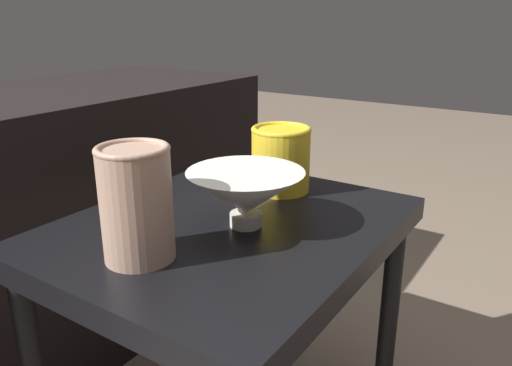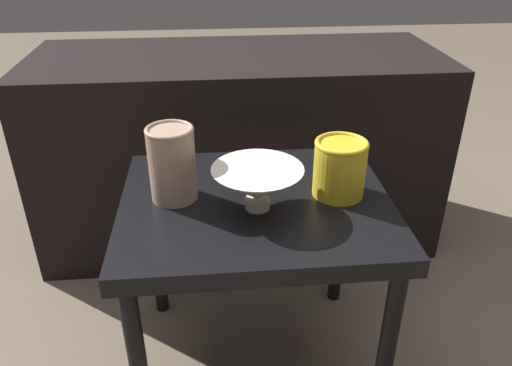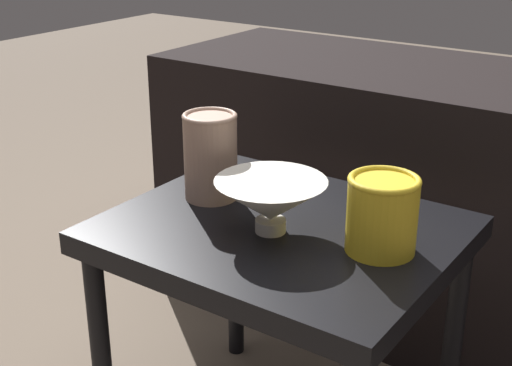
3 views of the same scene
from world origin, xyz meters
The scene contains 5 objects.
table centered at (0.00, 0.00, 0.42)m, with size 0.58×0.48×0.48m.
couch_backdrop centered at (0.00, 0.61, 0.32)m, with size 1.27×0.50×0.63m.
bowl centered at (0.00, -0.03, 0.53)m, with size 0.19×0.19×0.09m.
vase_textured_left centered at (-0.17, 0.03, 0.56)m, with size 0.10×0.10×0.16m.
vase_colorful_right centered at (0.18, 0.01, 0.54)m, with size 0.11×0.11×0.12m.
Camera 1 is at (-0.61, -0.46, 0.80)m, focal length 35.00 mm.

